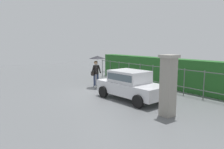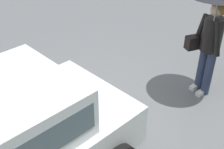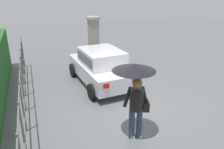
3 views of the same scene
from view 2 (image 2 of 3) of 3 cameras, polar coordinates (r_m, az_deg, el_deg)
name	(u,v)px [view 2 (image 2 of 3)]	position (r m, az deg, el deg)	size (l,w,h in m)	color
ground_plane	(119,118)	(4.92, 1.41, -8.39)	(40.00, 40.00, 0.00)	slate
pedestrian	(215,13)	(4.98, 19.48, 11.23)	(1.09, 1.09, 2.06)	#2D3856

